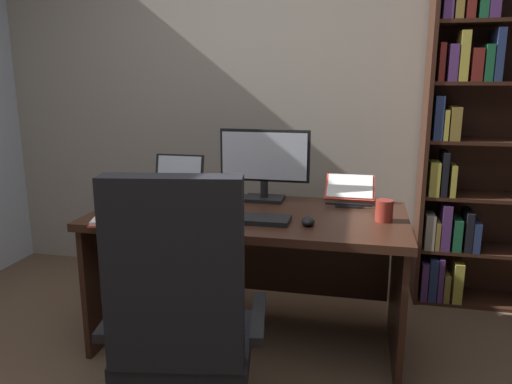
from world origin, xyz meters
TOP-DOWN VIEW (x-y plane):
  - wall_back at (0.00, 1.87)m, footprint 4.63×0.12m
  - desk at (0.05, 0.92)m, footprint 1.61×0.79m
  - bookshelf at (1.35, 1.65)m, footprint 0.99×0.30m
  - office_chair at (-0.01, 0.01)m, footprint 0.67×0.60m
  - monitor at (0.08, 1.11)m, footprint 0.51×0.16m
  - laptop at (-0.47, 1.12)m, footprint 0.31×0.28m
  - keyboard at (0.08, 0.68)m, footprint 0.42×0.15m
  - computer_mouse at (0.38, 0.68)m, footprint 0.06×0.10m
  - reading_stand_with_book at (0.55, 1.17)m, footprint 0.27×0.27m
  - open_binder at (-0.43, 0.63)m, footprint 0.57×0.44m
  - notepad at (-0.19, 0.82)m, footprint 0.16×0.21m
  - pen at (-0.17, 0.82)m, footprint 0.14×0.03m
  - coffee_mug at (0.73, 0.82)m, footprint 0.08×0.08m

SIDE VIEW (x-z plane):
  - office_chair at x=-0.01m, z-range -0.08..1.02m
  - desk at x=0.05m, z-range 0.17..0.90m
  - notepad at x=-0.19m, z-range 0.73..0.74m
  - open_binder at x=-0.43m, z-range 0.73..0.76m
  - keyboard at x=0.08m, z-range 0.73..0.76m
  - pen at x=-0.17m, z-range 0.74..0.75m
  - computer_mouse at x=0.38m, z-range 0.73..0.77m
  - laptop at x=-0.47m, z-range 0.67..0.90m
  - coffee_mug at x=0.73m, z-range 0.73..0.84m
  - reading_stand_with_book at x=0.55m, z-range 0.73..0.87m
  - monitor at x=0.08m, z-range 0.74..1.14m
  - bookshelf at x=1.35m, z-range -0.01..2.08m
  - wall_back at x=0.00m, z-range 0.00..2.78m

